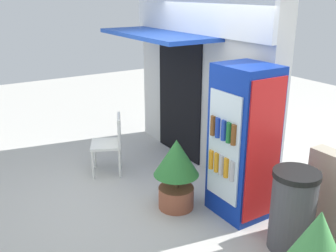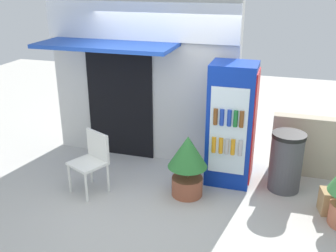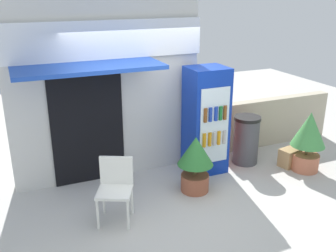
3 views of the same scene
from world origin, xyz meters
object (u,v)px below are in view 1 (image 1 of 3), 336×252
plastic_chair (112,140)px  potted_plant_near_shop (176,169)px  drink_cooler (243,143)px  trash_bin (293,210)px

plastic_chair → potted_plant_near_shop: potted_plant_near_shop is taller
drink_cooler → potted_plant_near_shop: bearing=-130.2°
potted_plant_near_shop → plastic_chair: bearing=-169.4°
drink_cooler → plastic_chair: size_ratio=2.08×
trash_bin → plastic_chair: bearing=-162.9°
potted_plant_near_shop → trash_bin: potted_plant_near_shop is taller
plastic_chair → potted_plant_near_shop: bearing=10.6°
potted_plant_near_shop → trash_bin: bearing=23.3°
plastic_chair → potted_plant_near_shop: (1.38, 0.26, 0.01)m
drink_cooler → plastic_chair: bearing=-155.4°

